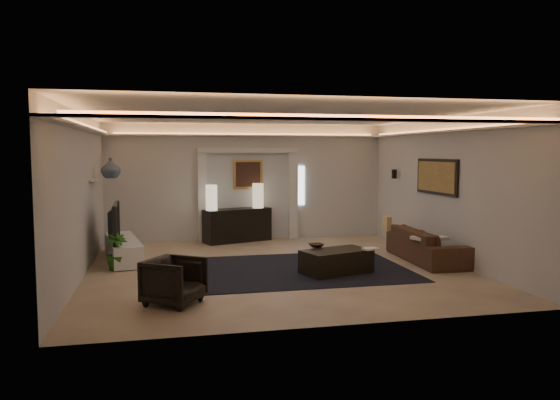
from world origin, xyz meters
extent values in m
plane|color=beige|center=(0.00, 0.00, 0.00)|extent=(7.00, 7.00, 0.00)
plane|color=white|center=(0.00, 0.00, 2.90)|extent=(7.00, 7.00, 0.00)
plane|color=silver|center=(0.00, 3.50, 1.45)|extent=(7.00, 0.00, 7.00)
plane|color=silver|center=(0.00, -3.50, 1.45)|extent=(7.00, 0.00, 7.00)
plane|color=silver|center=(-3.50, 0.00, 1.45)|extent=(0.00, 7.00, 7.00)
plane|color=silver|center=(3.50, 0.00, 1.45)|extent=(0.00, 7.00, 7.00)
cube|color=silver|center=(0.00, 0.00, 2.62)|extent=(7.00, 7.00, 0.04)
cube|color=white|center=(1.35, 3.48, 1.35)|extent=(0.25, 0.03, 1.00)
cube|color=black|center=(0.40, -0.20, 0.01)|extent=(4.00, 3.00, 0.01)
cube|color=silver|center=(-1.15, 3.40, 1.10)|extent=(0.22, 0.20, 2.20)
cube|color=silver|center=(1.15, 3.40, 1.10)|extent=(0.22, 0.20, 2.20)
cube|color=silver|center=(0.00, 3.40, 2.25)|extent=(2.52, 0.20, 0.12)
cube|color=tan|center=(0.00, 3.47, 1.65)|extent=(0.74, 0.04, 0.74)
cube|color=#4C2D1E|center=(0.00, 3.44, 1.65)|extent=(0.62, 0.02, 0.62)
cube|color=black|center=(3.47, 0.30, 1.70)|extent=(0.04, 1.64, 0.74)
cube|color=tan|center=(3.44, 0.30, 1.70)|extent=(0.02, 1.50, 0.62)
cylinder|color=black|center=(3.38, 2.20, 1.68)|extent=(0.12, 0.12, 0.22)
cube|color=silver|center=(-3.44, 1.40, 1.65)|extent=(0.10, 0.55, 0.04)
cube|color=black|center=(-0.32, 3.19, 0.40)|extent=(1.75, 1.04, 0.83)
cylinder|color=#F4E6BD|center=(-0.97, 2.93, 1.09)|extent=(0.33, 0.33, 0.61)
cylinder|color=beige|center=(0.22, 3.25, 1.09)|extent=(0.36, 0.36, 0.61)
cube|color=white|center=(-2.92, 1.44, 0.22)|extent=(0.94, 2.30, 0.42)
imported|color=black|center=(-3.15, 1.13, 0.83)|extent=(1.33, 0.21, 0.76)
cylinder|color=#322213|center=(-3.15, 2.01, 0.64)|extent=(0.21, 0.21, 0.43)
imported|color=#45525F|center=(-3.15, 1.77, 1.88)|extent=(0.42, 0.42, 0.42)
imported|color=#205312|center=(-2.97, 0.47, 0.35)|extent=(0.53, 0.53, 0.69)
imported|color=#382715|center=(3.14, 0.01, 0.33)|extent=(2.27, 0.96, 0.65)
cube|color=beige|center=(2.94, -0.46, 0.55)|extent=(0.69, 0.62, 0.06)
cube|color=tan|center=(2.95, 1.60, 0.55)|extent=(0.16, 0.39, 0.38)
cube|color=black|center=(0.97, -0.68, 0.20)|extent=(1.38, 1.02, 0.46)
imported|color=black|center=(0.69, -0.34, 0.44)|extent=(0.32, 0.32, 0.07)
cube|color=white|center=(1.59, -0.79, 0.42)|extent=(0.31, 0.26, 0.03)
imported|color=black|center=(-1.96, -2.06, 0.34)|extent=(1.03, 1.02, 0.68)
camera|label=1|loc=(-2.08, -9.84, 2.21)|focal=34.31mm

